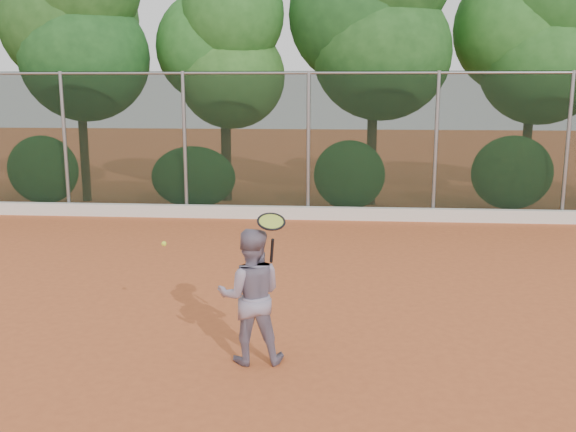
{
  "coord_description": "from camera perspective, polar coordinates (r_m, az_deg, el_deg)",
  "views": [
    {
      "loc": [
        0.76,
        -8.31,
        3.14
      ],
      "look_at": [
        0.0,
        1.0,
        1.25
      ],
      "focal_mm": 40.0,
      "sensor_mm": 36.0,
      "label": 1
    }
  ],
  "objects": [
    {
      "name": "ground",
      "position": [
        8.92,
        -0.53,
        -9.18
      ],
      "size": [
        80.0,
        80.0,
        0.0
      ],
      "primitive_type": "plane",
      "color": "#C55C2E",
      "rests_on": "ground"
    },
    {
      "name": "concrete_curb",
      "position": [
        15.44,
        1.75,
        0.27
      ],
      "size": [
        24.0,
        0.2,
        0.3
      ],
      "primitive_type": "cube",
      "color": "silver",
      "rests_on": "ground"
    },
    {
      "name": "tennis_player",
      "position": [
        7.4,
        -3.34,
        -7.1
      ],
      "size": [
        0.83,
        0.69,
        1.58
      ],
      "primitive_type": "imported",
      "rotation": [
        0.0,
        0.0,
        3.26
      ],
      "color": "gray",
      "rests_on": "ground"
    },
    {
      "name": "chainlink_fence",
      "position": [
        15.38,
        1.82,
        6.66
      ],
      "size": [
        24.09,
        0.09,
        3.5
      ],
      "color": "black",
      "rests_on": "ground"
    },
    {
      "name": "foliage_backdrop",
      "position": [
        17.39,
        0.35,
        15.6
      ],
      "size": [
        23.7,
        3.63,
        7.55
      ],
      "color": "#3D2917",
      "rests_on": "ground"
    },
    {
      "name": "tennis_racket",
      "position": [
        7.11,
        -1.49,
        -0.8
      ],
      "size": [
        0.39,
        0.37,
        0.59
      ],
      "color": "black",
      "rests_on": "ground"
    },
    {
      "name": "tennis_ball_in_flight",
      "position": [
        8.0,
        -10.96,
        -2.44
      ],
      "size": [
        0.06,
        0.06,
        0.06
      ],
      "color": "#DFF537",
      "rests_on": "ground"
    }
  ]
}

